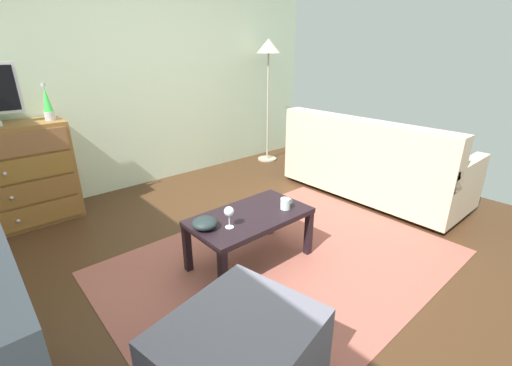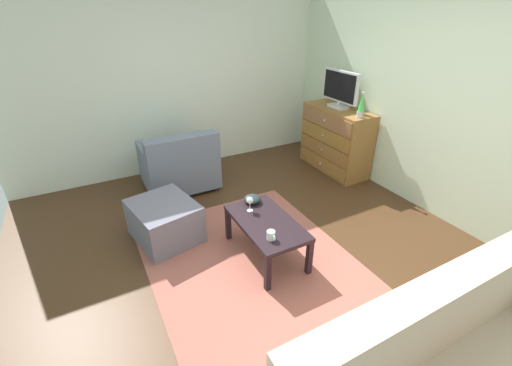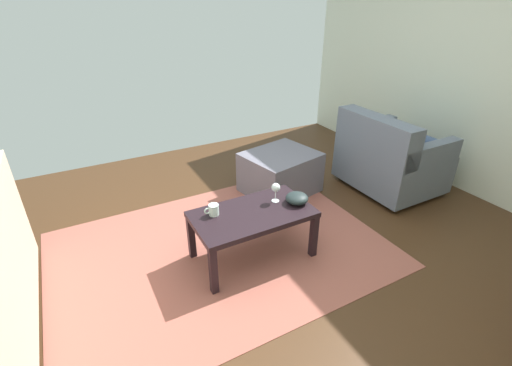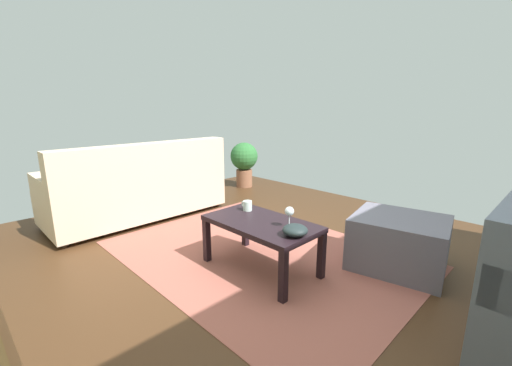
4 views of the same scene
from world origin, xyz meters
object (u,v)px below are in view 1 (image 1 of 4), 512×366
Objects in this scene: lava_lamp at (47,104)px; couch_large at (371,167)px; coffee_table at (250,221)px; standing_lamp at (268,58)px; bowl_decorative at (205,223)px; wine_glass at (229,212)px; mug at (286,204)px; dresser at (4,178)px; ottoman at (239,361)px.

lava_lamp is 3.29m from couch_large.
standing_lamp reaches higher than coffee_table.
bowl_decorative is 2.23m from couch_large.
couch_large is at bearing 4.64° from wine_glass.
standing_lamp reaches higher than couch_large.
wine_glass is at bearing -175.36° from couch_large.
mug is at bearing -61.16° from lava_lamp.
lava_lamp is at bearing 113.63° from coffee_table.
standing_lamp is (2.75, -0.01, 0.35)m from lava_lamp.
mug is at bearing -172.17° from couch_large.
couch_large is at bearing -33.30° from lava_lamp.
dresser is at bearing 123.73° from coffee_table.
standing_lamp reaches higher than ottoman.
standing_lamp is at bearing 44.89° from ottoman.
lava_lamp is at bearing 179.90° from standing_lamp.
mug is (0.27, -0.11, 0.10)m from coffee_table.
coffee_table is 0.46× the size of couch_large.
coffee_table is at bearing 13.45° from wine_glass.
coffee_table is 0.30m from wine_glass.
bowl_decorative is at bearing -141.59° from standing_lamp.
mug is 1.27m from ottoman.
dresser is at bearing 150.12° from couch_large.
coffee_table is at bearing -66.37° from lava_lamp.
dresser is at bearing 127.47° from mug.
standing_lamp is (2.30, 1.82, 1.00)m from bowl_decorative.
wine_glass is (0.58, -1.93, -0.57)m from lava_lamp.
couch_large is at bearing 1.78° from bowl_decorative.
mug is at bearing -52.53° from dresser.
ottoman is 0.41× the size of standing_lamp.
dresser is 2.55m from mug.
standing_lamp is at bearing 41.63° from wine_glass.
dresser is 1.60× the size of ottoman.
standing_lamp is at bearing 38.41° from bowl_decorative.
bowl_decorative is at bearing 173.20° from coffee_table.
lava_lamp is 2.89× the size of mug.
dresser is at bearing 100.76° from ottoman.
ottoman is 4.00m from standing_lamp.
dresser reaches higher than mug.
lava_lamp is 2.77m from standing_lamp.
ottoman is at bearing -124.79° from wine_glass.
couch_large is at bearing -92.32° from standing_lamp.
couch_large reaches higher than bowl_decorative.
bowl_decorative is (0.91, -1.87, -0.02)m from dresser.
lava_lamp is 2.09m from wine_glass.
dresser reaches higher than wine_glass.
standing_lamp is at bearing 49.92° from mug.
standing_lamp reaches higher than bowl_decorative.
standing_lamp is (0.07, 1.76, 1.10)m from couch_large.
bowl_decorative is at bearing 65.50° from ottoman.
coffee_table is at bearing -176.51° from couch_large.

